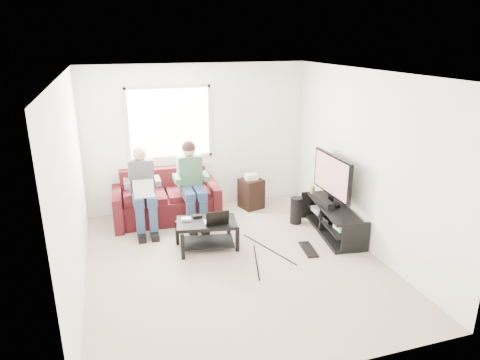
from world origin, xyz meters
name	(u,v)px	position (x,y,z in m)	size (l,w,h in m)	color
floor	(234,261)	(0.00, 0.00, 0.00)	(4.50, 4.50, 0.00)	#B6A08D
ceiling	(233,73)	(0.00, 0.00, 2.60)	(4.50, 4.50, 0.00)	white
wall_back	(198,138)	(0.00, 2.25, 1.30)	(4.50, 4.50, 0.00)	white
wall_front	(309,252)	(0.00, -2.25, 1.30)	(4.50, 4.50, 0.00)	white
wall_left	(72,189)	(-2.00, 0.00, 1.30)	(4.50, 4.50, 0.00)	white
wall_right	(366,162)	(2.00, 0.00, 1.30)	(4.50, 4.50, 0.00)	white
window	(170,123)	(-0.50, 2.23, 1.60)	(1.48, 0.04, 1.28)	white
sofa	(166,201)	(-0.68, 1.82, 0.31)	(1.80, 0.91, 0.84)	#4F131C
person_left	(143,186)	(-1.08, 1.51, 0.74)	(0.40, 0.71, 1.35)	navy
person_right	(191,178)	(-0.28, 1.53, 0.80)	(0.40, 0.71, 1.39)	navy
laptop_silver	(144,192)	(-1.08, 1.29, 0.72)	(0.32, 0.22, 0.24)	silver
coffee_table	(207,228)	(-0.27, 0.52, 0.32)	(0.95, 0.67, 0.44)	black
laptop_black	(216,215)	(-0.15, 0.44, 0.56)	(0.34, 0.24, 0.24)	black
controller_a	(186,219)	(-0.55, 0.64, 0.46)	(0.14, 0.09, 0.04)	silver
controller_b	(197,216)	(-0.37, 0.70, 0.46)	(0.14, 0.09, 0.04)	black
controller_c	(223,214)	(0.03, 0.67, 0.46)	(0.14, 0.09, 0.04)	gray
tv_stand	(332,221)	(1.77, 0.42, 0.21)	(0.62, 1.48, 0.47)	black
tv	(332,177)	(1.77, 0.52, 0.93)	(0.12, 1.10, 0.81)	black
soundbar	(324,202)	(1.65, 0.52, 0.52)	(0.12, 0.50, 0.10)	black
drink_cup	(313,190)	(1.72, 1.05, 0.53)	(0.08, 0.08, 0.12)	#9C6643
console_white	(345,227)	(1.77, 0.02, 0.28)	(0.30, 0.22, 0.06)	silver
console_grey	(324,210)	(1.77, 0.72, 0.29)	(0.34, 0.26, 0.08)	gray
console_black	(334,218)	(1.77, 0.37, 0.29)	(0.38, 0.30, 0.07)	black
subwoofer	(296,210)	(1.38, 0.96, 0.23)	(0.20, 0.20, 0.46)	black
keyboard_floor	(308,249)	(1.15, 0.00, 0.01)	(0.16, 0.49, 0.03)	black
end_table	(251,193)	(0.88, 1.85, 0.29)	(0.37, 0.37, 0.65)	black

